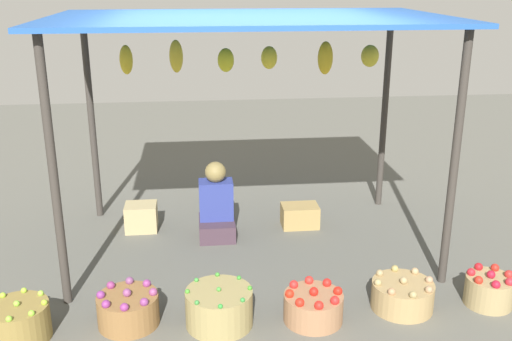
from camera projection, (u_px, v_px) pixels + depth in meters
The scene contains 11 objects.
ground_plane at pixel (250, 244), 5.83m from camera, with size 14.00×14.00×0.00m, color #595850.
market_stall_structure at pixel (250, 36), 5.19m from camera, with size 3.48×2.13×2.20m.
vendor_person at pixel (216, 208), 5.93m from camera, with size 0.36×0.44×0.78m.
basket_limes at pixel (19, 322), 4.28m from camera, with size 0.44×0.44×0.31m.
basket_purple_onions at pixel (128, 309), 4.46m from camera, with size 0.47×0.47×0.30m.
basket_green_chilies at pixel (219, 307), 4.45m from camera, with size 0.51×0.51×0.32m.
basket_red_tomatoes at pixel (313, 306), 4.51m from camera, with size 0.46×0.46×0.28m.
basket_potatoes at pixel (402, 295), 4.68m from camera, with size 0.49×0.49×0.27m.
basket_red_apples at pixel (489, 290), 4.73m from camera, with size 0.38×0.38×0.30m.
wooden_crate_near_vendor at pixel (300, 216), 6.21m from camera, with size 0.38×0.27×0.23m, color #A0834B.
wooden_crate_stacked_rear at pixel (141, 217), 6.11m from camera, with size 0.33×0.28×0.28m, color tan.
Camera 1 is at (-0.51, -5.27, 2.55)m, focal length 41.22 mm.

